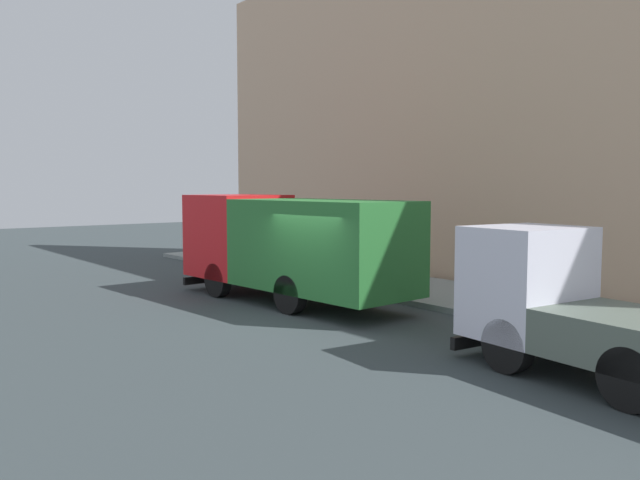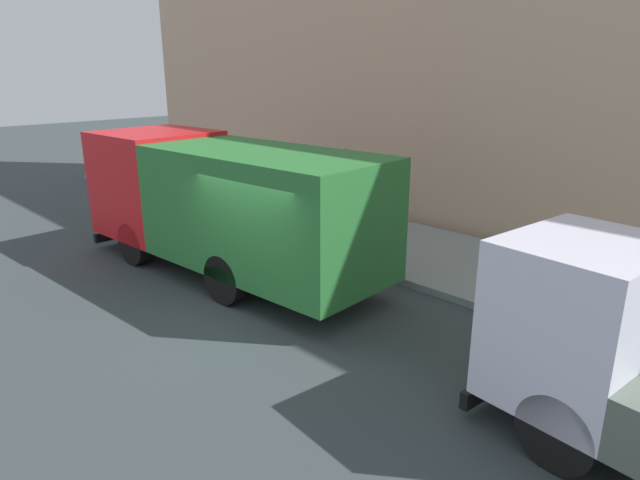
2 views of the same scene
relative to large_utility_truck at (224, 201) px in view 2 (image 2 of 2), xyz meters
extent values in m
plane|color=#343D40|center=(-0.87, -2.12, -1.65)|extent=(80.00, 80.00, 0.00)
cube|color=gray|center=(4.00, -2.12, -1.57)|extent=(3.75, 30.00, 0.15)
cube|color=#D5AD8B|center=(6.37, -2.12, 4.26)|extent=(0.50, 30.00, 11.82)
cube|color=red|center=(-0.15, 2.51, 0.06)|extent=(2.57, 2.56, 2.43)
cube|color=black|center=(-0.22, 3.70, 0.36)|extent=(2.04, 0.18, 1.36)
cube|color=#2A7332|center=(0.08, -1.27, 0.02)|extent=(2.73, 5.29, 2.34)
cube|color=black|center=(-0.22, 3.78, -1.38)|extent=(2.34, 0.26, 0.24)
cylinder|color=black|center=(-1.18, 1.96, -1.15)|extent=(0.36, 1.00, 0.98)
cylinder|color=black|center=(0.94, 2.09, -1.15)|extent=(0.36, 1.00, 0.98)
cylinder|color=black|center=(-0.99, -1.34, -1.15)|extent=(0.36, 1.00, 0.98)
cylinder|color=black|center=(1.14, -1.21, -1.15)|extent=(0.36, 1.00, 0.98)
cube|color=silver|center=(-0.16, -7.53, -0.18)|extent=(2.13, 1.84, 2.00)
cube|color=black|center=(-0.08, -6.73, 0.06)|extent=(1.66, 0.23, 1.12)
cube|color=black|center=(-0.07, -6.65, -1.39)|extent=(1.90, 0.31, 0.24)
cylinder|color=black|center=(-1.02, -7.77, -1.17)|extent=(0.39, 0.97, 0.94)
cylinder|color=black|center=(0.65, -7.94, -1.17)|extent=(0.39, 0.97, 0.94)
cylinder|color=brown|center=(2.69, 1.13, -1.08)|extent=(0.30, 0.30, 0.83)
cylinder|color=tan|center=(2.69, 1.13, -0.35)|extent=(0.40, 0.40, 0.62)
sphere|color=#D6AE81|center=(2.69, 1.13, 0.07)|extent=(0.23, 0.23, 0.23)
cone|color=orange|center=(2.52, 2.77, -1.19)|extent=(0.42, 0.42, 0.60)
cylinder|color=#4C5156|center=(2.44, -1.28, -0.25)|extent=(0.08, 0.08, 2.48)
cube|color=blue|center=(2.44, -1.26, 0.74)|extent=(0.44, 0.03, 0.36)
camera|label=1|loc=(-10.25, -14.28, 1.56)|focal=36.17mm
camera|label=2|loc=(-6.64, -9.63, 2.74)|focal=31.01mm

